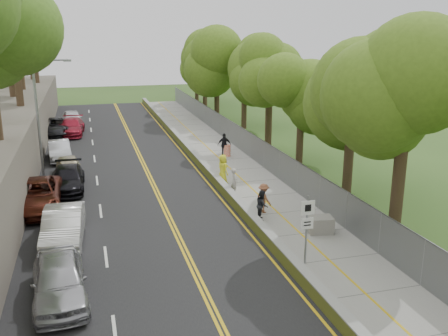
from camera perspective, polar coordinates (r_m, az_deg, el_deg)
The scene contains 24 objects.
ground at distance 24.35m, azimuth 3.99°, elevation -8.17°, with size 140.00×140.00×0.00m, color #33511E.
road at distance 37.32m, azimuth -11.70°, elevation 0.09°, with size 11.20×66.00×0.04m, color black.
sidewalk at distance 38.61m, azimuth 0.13°, elevation 0.95°, with size 4.20×66.00×0.05m, color gray.
jersey_barrier at distance 38.00m, azimuth -3.21°, elevation 1.11°, with size 0.42×66.00×0.60m, color #C8DC3A.
chainlink_fence at distance 38.99m, azimuth 3.10°, elevation 2.55°, with size 0.04×66.00×2.00m, color slate.
trees_fenceside at distance 38.90m, azimuth 6.58°, elevation 11.39°, with size 7.00×66.00×14.00m, color #577D20, non-canonical shape.
streetlight at distance 35.44m, azimuth -20.22°, elevation 6.29°, with size 2.52×0.22×8.00m.
signpost at distance 21.40m, azimuth 9.47°, elevation -6.10°, with size 0.62×0.09×3.10m.
construction_barrel at distance 39.55m, azimuth 0.36°, elevation 2.01°, with size 0.54×0.54×0.89m, color #FF2F09.
concrete_block at distance 25.31m, azimuth 10.94°, elevation -6.37°, with size 1.20×0.90×0.80m, color slate.
car_0 at distance 19.81m, azimuth -18.33°, elevation -12.08°, with size 1.94×4.83×1.64m, color #A4A4A8.
car_1 at distance 24.71m, azimuth -17.89°, elevation -6.39°, with size 1.74×5.00×1.65m, color silver.
car_2 at distance 29.76m, azimuth -20.67°, elevation -2.93°, with size 2.70×5.86×1.63m, color #531F14.
car_3 at distance 32.67m, azimuth -17.46°, elevation -1.19°, with size 2.02×4.97×1.44m, color black.
car_4 at distance 35.72m, azimuth -17.35°, elevation 0.15°, with size 1.60×3.98×1.35m, color tan.
car_5 at distance 40.45m, azimuth -18.31°, elevation 1.92°, with size 1.56×4.46×1.47m, color #A6A8AD.
car_6 at distance 49.80m, azimuth -18.88°, elevation 4.43°, with size 2.71×5.88×1.63m, color black.
car_7 at distance 49.66m, azimuth -17.04°, elevation 4.51°, with size 2.19×5.39×1.56m, color maroon.
car_8 at distance 54.05m, azimuth -16.98°, elevation 5.42°, with size 1.93×4.80×1.64m, color silver.
painter_0 at distance 32.49m, azimuth -0.14°, elevation -0.10°, with size 0.93×0.61×1.90m, color yellow.
painter_1 at distance 30.15m, azimuth 1.17°, elevation -1.58°, with size 0.61×0.40×1.68m, color beige.
painter_2 at distance 26.41m, azimuth 4.37°, elevation -4.24°, with size 0.78×0.61×1.61m, color black.
painter_3 at distance 27.42m, azimuth 4.55°, elevation -3.46°, with size 1.06×0.61×1.64m, color brown.
person_far at distance 39.48m, azimuth 0.05°, elevation 2.68°, with size 1.07×0.44×1.82m, color black.
Camera 1 is at (-7.61, -20.95, 9.81)m, focal length 40.00 mm.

